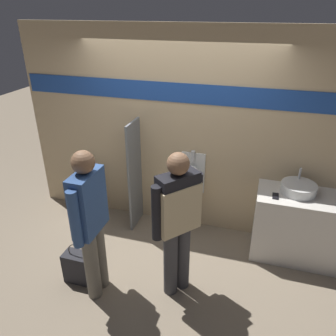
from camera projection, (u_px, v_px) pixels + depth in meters
The scene contains 11 objects.
ground_plane at pixel (164, 243), 4.39m from camera, with size 16.00×16.00×0.00m, color gray.
display_wall at pixel (177, 133), 4.30m from camera, with size 4.34×0.07×2.70m.
sink_counter at pixel (296, 226), 4.02m from camera, with size 1.01×0.58×0.87m.
sink_basin at pixel (299, 188), 3.87m from camera, with size 0.41×0.41×0.26m.
cell_phone at pixel (276, 196), 3.81m from camera, with size 0.07×0.14×0.01m.
divider_near_counter at pixel (135, 175), 4.49m from camera, with size 0.03×0.43×1.54m.
urinal_near_counter at pixel (191, 182), 4.36m from camera, with size 0.34×0.31×1.17m.
toilet at pixel (86, 200), 4.83m from camera, with size 0.40×0.56×0.85m.
person_in_vest at pixel (177, 217), 3.28m from camera, with size 0.45×0.47×1.66m.
person_with_lanyard at pixel (90, 220), 3.27m from camera, with size 0.22×0.59×1.69m.
shopping_bag at pixel (79, 267), 3.73m from camera, with size 0.34×0.18×0.52m.
Camera 1 is at (1.06, -3.32, 2.86)m, focal length 35.00 mm.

